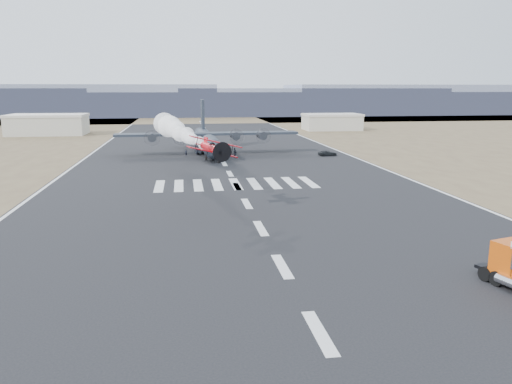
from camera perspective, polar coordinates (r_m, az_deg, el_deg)
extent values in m
plane|color=black|center=(32.72, 7.26, -15.64)|extent=(500.00, 500.00, 0.00)
cube|color=brown|center=(258.48, -6.58, 8.37)|extent=(500.00, 80.00, 0.00)
cube|color=slate|center=(293.56, -19.79, 9.82)|extent=(150.00, 50.00, 17.00)
cube|color=slate|center=(288.16, -6.81, 10.00)|extent=(150.00, 50.00, 13.00)
cube|color=slate|center=(297.15, 6.02, 10.26)|extent=(150.00, 50.00, 15.00)
cube|color=slate|center=(319.40, 17.58, 10.07)|extent=(150.00, 50.00, 17.00)
cube|color=slate|center=(352.45, 27.24, 9.11)|extent=(150.00, 50.00, 13.00)
cube|color=#A6A393|center=(178.81, -22.69, 7.02)|extent=(24.00, 14.00, 6.00)
cube|color=beige|center=(178.62, -22.77, 8.07)|extent=(24.50, 14.50, 0.80)
cube|color=#A6A393|center=(186.38, 8.66, 7.82)|extent=(20.00, 12.00, 5.20)
cube|color=beige|center=(186.21, 8.68, 8.71)|extent=(20.50, 12.50, 0.80)
cylinder|color=black|center=(43.35, 25.82, -8.89)|extent=(0.73, 1.26, 1.19)
cylinder|color=black|center=(43.99, 24.75, -8.49)|extent=(0.73, 1.26, 1.19)
cylinder|color=black|center=(45.82, 26.83, -7.89)|extent=(0.73, 1.26, 1.19)
cylinder|color=red|center=(61.15, -5.04, 4.99)|extent=(1.89, 5.50, 0.97)
sphere|color=black|center=(61.32, -5.09, 5.37)|extent=(0.76, 0.76, 0.76)
cylinder|color=black|center=(58.64, -4.45, 4.71)|extent=(1.18, 0.83, 1.08)
cylinder|color=black|center=(58.28, -4.36, 4.67)|extent=(2.35, 0.44, 2.38)
cube|color=red|center=(60.78, -4.94, 4.59)|extent=(6.41, 2.16, 1.73)
cube|color=red|center=(60.32, -4.89, 5.78)|extent=(6.62, 2.19, 1.79)
cube|color=red|center=(63.50, -5.57, 5.72)|extent=(0.27, 0.98, 1.08)
cube|color=red|center=(63.56, -5.56, 5.24)|extent=(2.26, 1.12, 0.09)
cylinder|color=black|center=(60.29, -5.63, 3.64)|extent=(0.21, 0.49, 0.48)
cylinder|color=black|center=(60.69, -4.03, 3.72)|extent=(0.21, 0.49, 0.48)
sphere|color=white|center=(63.77, -5.60, 5.26)|extent=(0.76, 0.76, 0.76)
sphere|color=white|center=(66.29, -6.10, 5.52)|extent=(1.01, 1.01, 1.01)
sphere|color=white|center=(68.82, -6.56, 5.77)|extent=(1.25, 1.25, 1.25)
sphere|color=white|center=(71.35, -7.00, 5.99)|extent=(1.50, 1.50, 1.50)
sphere|color=white|center=(73.88, -7.40, 6.21)|extent=(1.75, 1.75, 1.75)
sphere|color=white|center=(76.42, -7.77, 6.40)|extent=(2.00, 2.00, 2.00)
sphere|color=white|center=(78.97, -8.12, 6.59)|extent=(2.24, 2.24, 2.24)
sphere|color=white|center=(81.51, -8.45, 6.76)|extent=(2.49, 2.49, 2.49)
sphere|color=white|center=(84.06, -8.76, 6.92)|extent=(2.74, 2.74, 2.74)
sphere|color=white|center=(86.62, -9.06, 7.07)|extent=(2.99, 2.99, 2.99)
sphere|color=white|center=(89.17, -9.33, 7.22)|extent=(3.23, 3.23, 3.23)
sphere|color=white|center=(91.73, -9.59, 7.35)|extent=(3.48, 3.48, 3.48)
sphere|color=white|center=(94.29, -9.84, 7.48)|extent=(3.73, 3.73, 3.73)
sphere|color=white|center=(96.85, -10.07, 7.60)|extent=(3.98, 3.98, 3.98)
sphere|color=white|center=(99.42, -10.29, 7.71)|extent=(4.22, 4.22, 4.22)
cylinder|color=black|center=(117.58, -5.56, 5.72)|extent=(5.40, 29.58, 4.20)
sphere|color=black|center=(103.02, -4.81, 4.89)|extent=(4.20, 4.20, 4.20)
cone|color=black|center=(132.17, -6.14, 6.37)|extent=(4.46, 6.47, 4.20)
cube|color=black|center=(116.34, -5.53, 6.65)|extent=(42.19, 6.13, 0.53)
cylinder|color=black|center=(115.43, -11.79, 6.15)|extent=(2.05, 4.07, 1.89)
cylinder|color=#3F3F44|center=(113.33, -11.80, 6.05)|extent=(3.57, 0.20, 3.57)
cylinder|color=black|center=(115.48, -8.64, 6.27)|extent=(2.05, 4.07, 1.89)
cylinder|color=#3F3F44|center=(113.38, -8.60, 6.17)|extent=(3.57, 0.20, 3.57)
cylinder|color=black|center=(116.61, -2.40, 6.44)|extent=(2.05, 4.07, 1.89)
cylinder|color=#3F3F44|center=(114.54, -2.24, 6.35)|extent=(3.57, 0.20, 3.57)
cylinder|color=black|center=(117.68, 0.66, 6.50)|extent=(2.05, 4.07, 1.89)
cylinder|color=#3F3F44|center=(115.62, 0.87, 6.41)|extent=(3.57, 0.20, 3.57)
cube|color=black|center=(129.69, -6.12, 8.60)|extent=(0.82, 4.75, 8.41)
cube|color=black|center=(130.53, -6.10, 6.68)|extent=(14.83, 3.75, 0.37)
cube|color=black|center=(118.61, -6.71, 4.98)|extent=(1.52, 6.35, 1.68)
cylinder|color=black|center=(118.68, -6.70, 4.71)|extent=(0.57, 1.18, 1.16)
cube|color=black|center=(119.02, -4.48, 5.05)|extent=(1.52, 6.35, 1.68)
cylinder|color=black|center=(119.09, -4.47, 4.78)|extent=(0.57, 1.18, 1.16)
cylinder|color=black|center=(106.42, -4.97, 3.88)|extent=(0.46, 0.96, 0.95)
imported|color=black|center=(114.45, 8.20, 4.41)|extent=(4.38, 2.28, 1.18)
imported|color=black|center=(113.34, -7.99, 4.45)|extent=(0.58, 0.48, 1.59)
imported|color=black|center=(113.53, -2.47, 4.62)|extent=(1.02, 0.93, 1.79)
imported|color=black|center=(115.84, -4.34, 4.70)|extent=(0.53, 1.08, 1.64)
imported|color=black|center=(115.80, -4.08, 4.68)|extent=(0.61, 0.98, 1.56)
imported|color=black|center=(115.69, -5.81, 4.68)|extent=(0.82, 0.96, 1.69)
imported|color=black|center=(110.04, -5.39, 4.31)|extent=(1.08, 1.59, 1.64)
imported|color=black|center=(113.84, -6.70, 4.55)|extent=(0.80, 0.75, 1.74)
imported|color=black|center=(110.61, -2.41, 4.39)|extent=(0.83, 0.55, 1.65)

